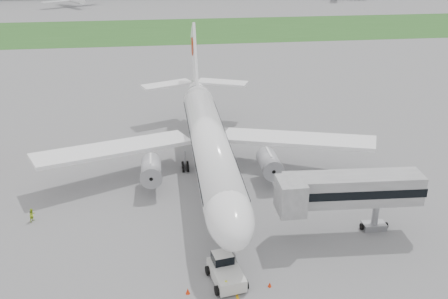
{
  "coord_description": "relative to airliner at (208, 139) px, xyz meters",
  "views": [
    {
      "loc": [
        -6.24,
        -58.72,
        31.92
      ],
      "look_at": [
        1.82,
        2.0,
        5.15
      ],
      "focal_mm": 40.0,
      "sensor_mm": 36.0,
      "label": 1
    }
  ],
  "objects": [
    {
      "name": "ground",
      "position": [
        0.0,
        -4.87,
        -5.66
      ],
      "size": [
        600.0,
        600.0,
        0.0
      ],
      "primitive_type": "plane",
      "color": "gray",
      "rests_on": "ground"
    },
    {
      "name": "apron_markings",
      "position": [
        0.0,
        -9.87,
        -5.66
      ],
      "size": [
        70.0,
        70.0,
        0.04
      ],
      "primitive_type": null,
      "color": "gold",
      "rests_on": "ground"
    },
    {
      "name": "grass_strip",
      "position": [
        0.0,
        115.13,
        -5.65
      ],
      "size": [
        600.0,
        50.0,
        0.02
      ],
      "primitive_type": "cube",
      "color": "#2A5B22",
      "rests_on": "ground"
    },
    {
      "name": "airliner",
      "position": [
        0.0,
        0.0,
        0.0
      ],
      "size": [
        48.13,
        53.95,
        17.88
      ],
      "color": "white",
      "rests_on": "ground"
    },
    {
      "name": "pushback_tug",
      "position": [
        -0.78,
        -23.42,
        -4.53
      ],
      "size": [
        3.96,
        5.23,
        2.47
      ],
      "rotation": [
        0.0,
        0.0,
        0.18
      ],
      "color": "silver",
      "rests_on": "ground"
    },
    {
      "name": "jet_bridge",
      "position": [
        13.34,
        -17.01,
        -0.02
      ],
      "size": [
        16.59,
        4.73,
        7.63
      ],
      "rotation": [
        0.0,
        0.0,
        -0.05
      ],
      "color": "#ABABAE",
      "rests_on": "ground"
    },
    {
      "name": "safety_cone_left",
      "position": [
        -4.65,
        -25.09,
        -5.36
      ],
      "size": [
        0.44,
        0.44,
        0.6
      ],
      "primitive_type": "cone",
      "color": "red",
      "rests_on": "ground"
    },
    {
      "name": "safety_cone_right",
      "position": [
        3.38,
        -25.11,
        -5.4
      ],
      "size": [
        0.38,
        0.38,
        0.52
      ],
      "primitive_type": "cone",
      "color": "red",
      "rests_on": "ground"
    },
    {
      "name": "ground_crew_near",
      "position": [
        -1.02,
        -25.61,
        -4.86
      ],
      "size": [
        0.64,
        0.47,
        1.61
      ],
      "primitive_type": "imported",
      "rotation": [
        0.0,
        0.0,
        3.3
      ],
      "color": "yellow",
      "rests_on": "ground"
    },
    {
      "name": "ground_crew_far",
      "position": [
        -22.23,
        -9.5,
        -4.82
      ],
      "size": [
        0.97,
        1.03,
        1.68
      ],
      "primitive_type": "imported",
      "rotation": [
        0.0,
        0.0,
        1.03
      ],
      "color": "#A3C921",
      "rests_on": "ground"
    },
    {
      "name": "distant_aircraft_left",
      "position": [
        -45.07,
        182.63,
        -5.66
      ],
      "size": [
        35.49,
        34.51,
        10.3
      ],
      "primitive_type": null,
      "rotation": [
        0.0,
        0.0,
        0.57
      ],
      "color": "white",
      "rests_on": "ground"
    }
  ]
}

